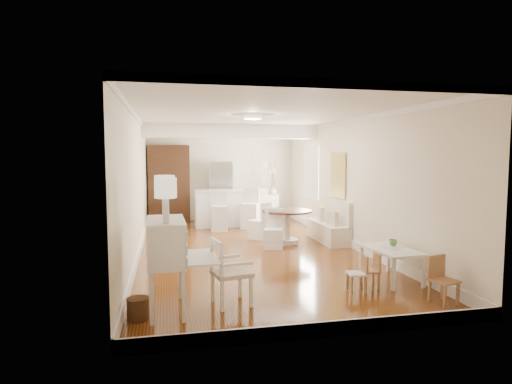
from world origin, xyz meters
name	(u,v)px	position (x,y,z in m)	size (l,w,h in m)	color
room	(247,156)	(0.04, 0.32, 1.98)	(9.00, 9.04, 2.82)	brown
secretary_bureau	(167,266)	(-1.70, -3.31, 0.60)	(0.94, 0.95, 1.20)	white
gustavian_armchair	(231,272)	(-0.85, -3.23, 0.45)	(0.52, 0.52, 0.90)	white
wicker_basket	(138,309)	(-2.05, -3.53, 0.14)	(0.27, 0.27, 0.27)	#4D2D18
kids_table	(391,265)	(1.81, -2.68, 0.26)	(0.63, 1.04, 0.52)	white
kids_chair_a	(370,270)	(1.30, -2.95, 0.27)	(0.26, 0.26, 0.54)	#A4714A
kids_chair_b	(357,273)	(1.04, -3.07, 0.28)	(0.27, 0.27, 0.55)	#997245
kids_chair_c	(444,280)	(1.96, -3.80, 0.33)	(0.32, 0.32, 0.65)	#A27049
banquette	(328,220)	(1.99, 0.50, 0.49)	(0.52, 1.60, 0.98)	silver
dining_table	(287,227)	(0.99, 0.46, 0.38)	(1.12, 1.12, 0.77)	#4A2918
slip_chair_near	(274,229)	(0.56, 0.02, 0.43)	(0.40, 0.42, 0.85)	white
slip_chair_far	(260,220)	(0.50, 1.15, 0.44)	(0.42, 0.44, 0.89)	white
breakfast_counter	(231,208)	(0.10, 3.10, 0.52)	(2.05, 0.65, 1.03)	white
bar_stool_left	(219,211)	(-0.33, 2.38, 0.54)	(0.43, 0.43, 1.07)	silver
bar_stool_right	(250,208)	(0.54, 2.57, 0.56)	(0.45, 0.45, 1.11)	white
pantry_cabinet	(169,184)	(-1.60, 4.18, 1.15)	(1.20, 0.60, 2.30)	#381E11
fridge	(232,191)	(0.30, 4.15, 0.90)	(0.75, 0.65, 1.80)	silver
sideboard	(273,208)	(1.47, 3.72, 0.41)	(0.38, 0.85, 0.82)	silver
pencil_cup	(393,243)	(1.94, -2.50, 0.57)	(0.13, 0.13, 0.10)	#5C9054
branch_vase	(274,191)	(1.52, 3.75, 0.92)	(0.20, 0.20, 0.21)	white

